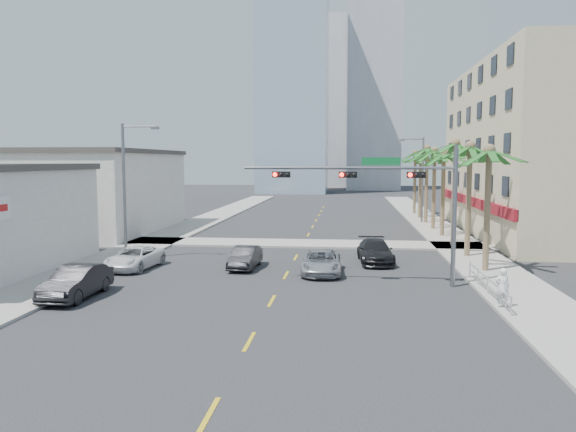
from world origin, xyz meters
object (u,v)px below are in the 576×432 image
Objects in this scene: car_lane_left at (245,257)px; pedestrian at (502,288)px; traffic_signal_mast at (392,190)px; car_lane_center at (321,262)px; car_parked_far at (135,258)px; car_parked_mid at (76,282)px; car_lane_right at (375,251)px.

car_lane_left is 15.51m from pedestrian.
traffic_signal_mast reaches higher than car_lane_center.
car_lane_center is at bearing 143.91° from traffic_signal_mast.
pedestrian reaches higher than car_parked_far.
pedestrian is (8.30, -7.29, 0.34)m from car_lane_center.
car_parked_far is at bearing 176.87° from car_lane_center.
car_parked_mid is at bearing -84.18° from car_parked_far.
car_parked_mid is 2.71× the size of pedestrian.
traffic_signal_mast is 16.37m from car_parked_mid.
car_lane_center is at bearing -134.64° from car_lane_right.
car_parked_far is 21.09m from pedestrian.
car_parked_mid is at bearing -149.84° from car_lane_center.
car_lane_right reaches higher than car_parked_far.
car_parked_far is at bearing 168.81° from traffic_signal_mast.
car_lane_right is (8.02, 2.72, 0.07)m from car_lane_left.
car_lane_left is at bearing 155.40° from traffic_signal_mast.
pedestrian is at bearing -69.92° from car_lane_right.
car_parked_far is at bearing -21.25° from pedestrian.
car_lane_right is (-0.49, 6.61, -4.32)m from traffic_signal_mast.
traffic_signal_mast is 7.56m from pedestrian.
car_lane_right is (14.69, 3.61, 0.07)m from car_parked_far.
traffic_signal_mast reaches higher than car_parked_mid.
pedestrian is at bearing -15.10° from car_parked_far.
pedestrian is at bearing -45.07° from traffic_signal_mast.
traffic_signal_mast is 6.41m from car_lane_center.
pedestrian reaches higher than car_lane_left.
car_parked_far is 2.75× the size of pedestrian.
car_parked_mid reaches higher than car_parked_far.
traffic_signal_mast is at bearing 17.26° from car_parked_mid.
car_lane_center is at bearing -41.61° from pedestrian.
car_parked_mid is (-15.18, -4.38, -4.28)m from traffic_signal_mast.
traffic_signal_mast is at bearing -5.37° from car_parked_far.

